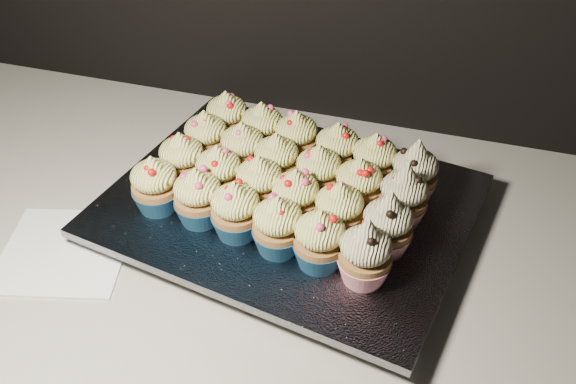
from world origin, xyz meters
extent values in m
cube|color=silver|center=(0.00, 1.70, 0.88)|extent=(2.44, 0.64, 0.04)
cube|color=white|center=(-0.28, 1.58, 0.90)|extent=(0.19, 0.19, 0.00)
cube|color=black|center=(-0.01, 1.73, 0.91)|extent=(0.48, 0.40, 0.02)
cube|color=silver|center=(-0.01, 1.73, 0.93)|extent=(0.53, 0.44, 0.01)
cone|color=navy|center=(-0.18, 1.66, 0.95)|extent=(0.06, 0.06, 0.03)
ellipsoid|color=#FFFA80|center=(-0.18, 1.66, 0.99)|extent=(0.06, 0.06, 0.04)
cone|color=#FFFA80|center=(-0.18, 1.66, 1.01)|extent=(0.03, 0.03, 0.02)
cone|color=navy|center=(-0.11, 1.66, 0.95)|extent=(0.06, 0.06, 0.03)
ellipsoid|color=#FFFA80|center=(-0.11, 1.66, 0.99)|extent=(0.06, 0.06, 0.04)
cone|color=#FFFA80|center=(-0.11, 1.66, 1.01)|extent=(0.03, 0.03, 0.02)
cone|color=navy|center=(-0.06, 1.65, 0.95)|extent=(0.06, 0.06, 0.03)
ellipsoid|color=#FFFA80|center=(-0.06, 1.65, 0.99)|extent=(0.06, 0.06, 0.04)
cone|color=#FFFA80|center=(-0.06, 1.65, 1.01)|extent=(0.03, 0.03, 0.02)
cone|color=navy|center=(0.00, 1.63, 0.95)|extent=(0.06, 0.06, 0.03)
ellipsoid|color=#FFFA80|center=(0.00, 1.63, 0.99)|extent=(0.06, 0.06, 0.04)
cone|color=#FFFA80|center=(0.00, 1.63, 1.01)|extent=(0.03, 0.03, 0.02)
cone|color=navy|center=(0.05, 1.63, 0.95)|extent=(0.06, 0.06, 0.03)
ellipsoid|color=#FFFA80|center=(0.05, 1.63, 0.99)|extent=(0.06, 0.06, 0.04)
cone|color=#FFFA80|center=(0.05, 1.63, 1.01)|extent=(0.03, 0.03, 0.02)
cone|color=red|center=(0.11, 1.62, 0.95)|extent=(0.06, 0.06, 0.03)
ellipsoid|color=beige|center=(0.11, 1.62, 0.99)|extent=(0.06, 0.06, 0.04)
cone|color=beige|center=(0.11, 1.62, 1.02)|extent=(0.03, 0.03, 0.03)
cone|color=navy|center=(-0.16, 1.72, 0.95)|extent=(0.06, 0.06, 0.03)
ellipsoid|color=#FFFA80|center=(-0.16, 1.72, 0.99)|extent=(0.06, 0.06, 0.04)
cone|color=#FFFA80|center=(-0.16, 1.72, 1.01)|extent=(0.03, 0.03, 0.02)
cone|color=navy|center=(-0.11, 1.71, 0.95)|extent=(0.06, 0.06, 0.03)
ellipsoid|color=#FFFA80|center=(-0.11, 1.71, 0.99)|extent=(0.06, 0.06, 0.04)
cone|color=#FFFA80|center=(-0.11, 1.71, 1.01)|extent=(0.03, 0.03, 0.02)
cone|color=navy|center=(-0.05, 1.70, 0.95)|extent=(0.06, 0.06, 0.03)
ellipsoid|color=#FFFA80|center=(-0.05, 1.70, 0.99)|extent=(0.06, 0.06, 0.04)
cone|color=#FFFA80|center=(-0.05, 1.70, 1.01)|extent=(0.03, 0.03, 0.02)
cone|color=navy|center=(0.01, 1.69, 0.95)|extent=(0.06, 0.06, 0.03)
ellipsoid|color=#FFFA80|center=(0.01, 1.69, 0.99)|extent=(0.06, 0.06, 0.04)
cone|color=#FFFA80|center=(0.01, 1.69, 1.01)|extent=(0.03, 0.03, 0.02)
cone|color=navy|center=(0.06, 1.68, 0.95)|extent=(0.06, 0.06, 0.03)
ellipsoid|color=#FFFA80|center=(0.06, 1.68, 0.99)|extent=(0.06, 0.06, 0.04)
cone|color=#FFFA80|center=(0.06, 1.68, 1.01)|extent=(0.03, 0.03, 0.02)
cone|color=red|center=(0.13, 1.67, 0.95)|extent=(0.06, 0.06, 0.03)
ellipsoid|color=beige|center=(0.13, 1.67, 0.99)|extent=(0.06, 0.06, 0.04)
cone|color=beige|center=(0.13, 1.67, 1.02)|extent=(0.03, 0.03, 0.03)
cone|color=navy|center=(-0.15, 1.78, 0.95)|extent=(0.06, 0.06, 0.03)
ellipsoid|color=#FFFA80|center=(-0.15, 1.78, 0.99)|extent=(0.06, 0.06, 0.04)
cone|color=#FFFA80|center=(-0.15, 1.78, 1.01)|extent=(0.03, 0.03, 0.02)
cone|color=navy|center=(-0.09, 1.77, 0.95)|extent=(0.06, 0.06, 0.03)
ellipsoid|color=#FFFA80|center=(-0.09, 1.77, 0.99)|extent=(0.06, 0.06, 0.04)
cone|color=#FFFA80|center=(-0.09, 1.77, 1.01)|extent=(0.03, 0.03, 0.02)
cone|color=navy|center=(-0.04, 1.76, 0.95)|extent=(0.06, 0.06, 0.03)
ellipsoid|color=#FFFA80|center=(-0.04, 1.76, 0.99)|extent=(0.06, 0.06, 0.04)
cone|color=#FFFA80|center=(-0.04, 1.76, 1.01)|extent=(0.03, 0.03, 0.02)
cone|color=navy|center=(0.02, 1.75, 0.95)|extent=(0.06, 0.06, 0.03)
ellipsoid|color=#FFFA80|center=(0.02, 1.75, 0.99)|extent=(0.06, 0.06, 0.04)
cone|color=#FFFA80|center=(0.02, 1.75, 1.01)|extent=(0.03, 0.03, 0.02)
cone|color=navy|center=(0.08, 1.74, 0.95)|extent=(0.06, 0.06, 0.03)
ellipsoid|color=#FFFA80|center=(0.08, 1.74, 0.99)|extent=(0.06, 0.06, 0.04)
cone|color=#FFFA80|center=(0.08, 1.74, 1.01)|extent=(0.03, 0.03, 0.02)
cone|color=red|center=(0.14, 1.73, 0.95)|extent=(0.06, 0.06, 0.03)
ellipsoid|color=beige|center=(0.14, 1.73, 0.99)|extent=(0.06, 0.06, 0.04)
cone|color=beige|center=(0.14, 1.73, 1.02)|extent=(0.03, 0.03, 0.03)
cone|color=navy|center=(-0.14, 1.84, 0.95)|extent=(0.06, 0.06, 0.03)
ellipsoid|color=#FFFA80|center=(-0.14, 1.84, 0.99)|extent=(0.06, 0.06, 0.04)
cone|color=#FFFA80|center=(-0.14, 1.84, 1.01)|extent=(0.03, 0.03, 0.02)
cone|color=navy|center=(-0.08, 1.83, 0.95)|extent=(0.06, 0.06, 0.03)
ellipsoid|color=#FFFA80|center=(-0.08, 1.83, 0.99)|extent=(0.06, 0.06, 0.04)
cone|color=#FFFA80|center=(-0.08, 1.83, 1.01)|extent=(0.03, 0.03, 0.02)
cone|color=navy|center=(-0.03, 1.82, 0.95)|extent=(0.06, 0.06, 0.03)
ellipsoid|color=#FFFA80|center=(-0.03, 1.82, 0.99)|extent=(0.06, 0.06, 0.04)
cone|color=#FFFA80|center=(-0.03, 1.82, 1.01)|extent=(0.03, 0.03, 0.02)
cone|color=navy|center=(0.03, 1.81, 0.95)|extent=(0.06, 0.06, 0.03)
ellipsoid|color=#FFFA80|center=(0.03, 1.81, 0.99)|extent=(0.06, 0.06, 0.04)
cone|color=#FFFA80|center=(0.03, 1.81, 1.01)|extent=(0.03, 0.03, 0.02)
cone|color=navy|center=(0.09, 1.80, 0.95)|extent=(0.06, 0.06, 0.03)
ellipsoid|color=#FFFA80|center=(0.09, 1.80, 0.99)|extent=(0.06, 0.06, 0.04)
cone|color=#FFFA80|center=(0.09, 1.80, 1.01)|extent=(0.03, 0.03, 0.02)
cone|color=red|center=(0.14, 1.78, 0.95)|extent=(0.06, 0.06, 0.03)
ellipsoid|color=beige|center=(0.14, 1.78, 0.99)|extent=(0.06, 0.06, 0.04)
cone|color=beige|center=(0.14, 1.78, 1.02)|extent=(0.03, 0.03, 0.03)
camera|label=1|loc=(0.17, 1.09, 1.49)|focal=40.00mm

